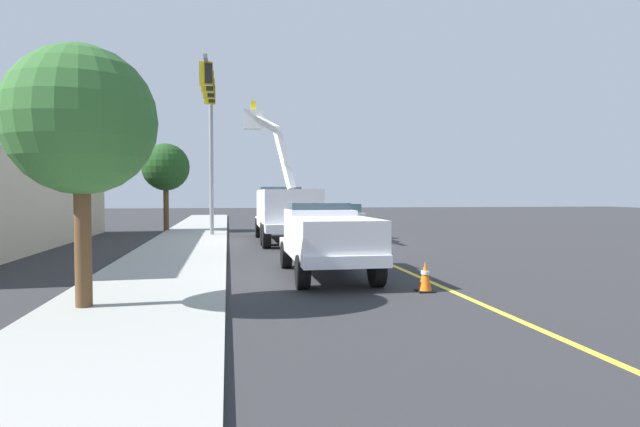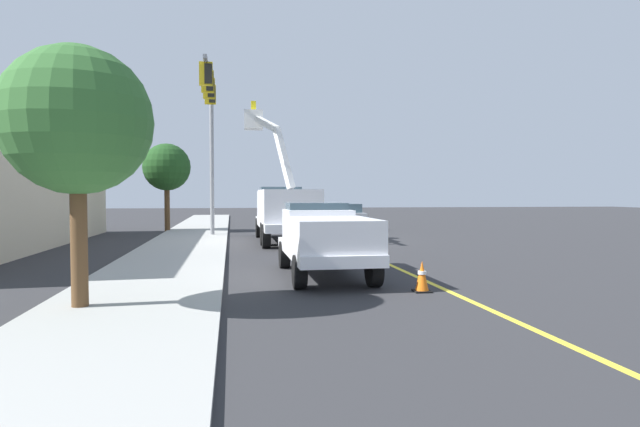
% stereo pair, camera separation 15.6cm
% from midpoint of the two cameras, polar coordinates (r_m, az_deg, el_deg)
% --- Properties ---
extents(ground, '(120.00, 120.00, 0.00)m').
position_cam_midpoint_polar(ground, '(26.10, 1.91, -2.96)').
color(ground, '#2D2D30').
extents(sidewalk_far_side, '(60.09, 5.67, 0.12)m').
position_cam_midpoint_polar(sidewalk_far_side, '(25.65, -13.95, -2.98)').
color(sidewalk_far_side, '#9E9E99').
rests_on(sidewalk_far_side, ground).
extents(lane_centre_stripe, '(49.98, 1.88, 0.01)m').
position_cam_midpoint_polar(lane_centre_stripe, '(26.10, 1.91, -2.95)').
color(lane_centre_stripe, yellow).
rests_on(lane_centre_stripe, ground).
extents(utility_bucket_truck, '(8.28, 3.37, 6.84)m').
position_cam_midpoint_polar(utility_bucket_truck, '(25.46, -3.70, 0.53)').
color(utility_bucket_truck, white).
rests_on(utility_bucket_truck, ground).
extents(service_pickup_truck, '(5.67, 2.35, 2.06)m').
position_cam_midpoint_polar(service_pickup_truck, '(14.77, 0.79, -2.57)').
color(service_pickup_truck, white).
rests_on(service_pickup_truck, ground).
extents(passing_minivan, '(4.86, 2.08, 1.69)m').
position_cam_midpoint_polar(passing_minivan, '(34.05, 2.71, -0.12)').
color(passing_minivan, silver).
rests_on(passing_minivan, ground).
extents(traffic_cone_leading, '(0.40, 0.40, 0.74)m').
position_cam_midpoint_polar(traffic_cone_leading, '(12.79, 11.38, -6.75)').
color(traffic_cone_leading, black).
rests_on(traffic_cone_leading, ground).
extents(traffic_cone_mid_front, '(0.40, 0.40, 0.82)m').
position_cam_midpoint_polar(traffic_cone_mid_front, '(20.71, 2.99, -3.19)').
color(traffic_cone_mid_front, black).
rests_on(traffic_cone_mid_front, ground).
extents(traffic_cone_mid_rear, '(0.40, 0.40, 0.79)m').
position_cam_midpoint_polar(traffic_cone_mid_rear, '(29.02, -0.05, -1.67)').
color(traffic_cone_mid_rear, black).
rests_on(traffic_cone_mid_rear, ground).
extents(traffic_signal_mast, '(7.13, 0.73, 8.97)m').
position_cam_midpoint_polar(traffic_signal_mast, '(26.97, -11.68, 10.64)').
color(traffic_signal_mast, gray).
rests_on(traffic_signal_mast, ground).
extents(street_tree_left, '(2.90, 2.90, 5.22)m').
position_cam_midpoint_polar(street_tree_left, '(11.35, -24.56, 9.06)').
color(street_tree_left, brown).
rests_on(street_tree_left, ground).
extents(street_tree_right, '(2.85, 2.85, 5.37)m').
position_cam_midpoint_polar(street_tree_right, '(33.13, -16.20, 4.82)').
color(street_tree_right, brown).
rests_on(street_tree_right, ground).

